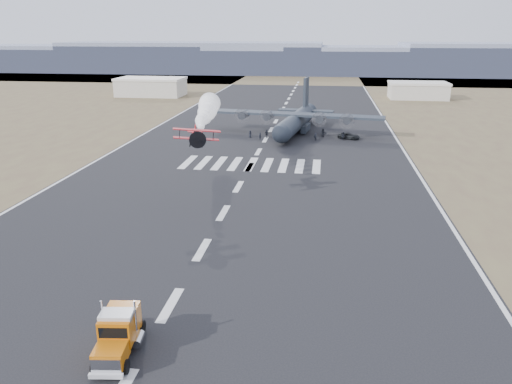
% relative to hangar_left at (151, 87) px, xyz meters
% --- Properties ---
extents(ground, '(500.00, 500.00, 0.00)m').
position_rel_hangar_left_xyz_m(ground, '(52.00, -145.00, -3.41)').
color(ground, black).
rests_on(ground, ground).
extents(scrub_far, '(500.00, 80.00, 0.00)m').
position_rel_hangar_left_xyz_m(scrub_far, '(52.00, 85.00, -3.41)').
color(scrub_far, brown).
rests_on(scrub_far, ground).
extents(runway_markings, '(60.00, 260.00, 0.01)m').
position_rel_hangar_left_xyz_m(runway_markings, '(52.00, -85.00, -3.40)').
color(runway_markings, silver).
rests_on(runway_markings, ground).
extents(ridge_seg_b, '(150.00, 50.00, 15.00)m').
position_rel_hangar_left_xyz_m(ridge_seg_b, '(-78.00, 115.00, 4.09)').
color(ridge_seg_b, slate).
rests_on(ridge_seg_b, ground).
extents(ridge_seg_c, '(150.00, 50.00, 17.00)m').
position_rel_hangar_left_xyz_m(ridge_seg_c, '(-13.00, 115.00, 5.09)').
color(ridge_seg_c, slate).
rests_on(ridge_seg_c, ground).
extents(ridge_seg_d, '(150.00, 50.00, 13.00)m').
position_rel_hangar_left_xyz_m(ridge_seg_d, '(52.00, 115.00, 3.09)').
color(ridge_seg_d, slate).
rests_on(ridge_seg_d, ground).
extents(ridge_seg_e, '(150.00, 50.00, 15.00)m').
position_rel_hangar_left_xyz_m(ridge_seg_e, '(117.00, 115.00, 4.09)').
color(ridge_seg_e, slate).
rests_on(ridge_seg_e, ground).
extents(hangar_left, '(24.50, 14.50, 6.70)m').
position_rel_hangar_left_xyz_m(hangar_left, '(0.00, 0.00, 0.00)').
color(hangar_left, '#B2AB9E').
rests_on(hangar_left, ground).
extents(hangar_right, '(20.50, 12.50, 5.90)m').
position_rel_hangar_left_xyz_m(hangar_right, '(98.00, 5.00, -0.40)').
color(hangar_right, '#B2AB9E').
rests_on(hangar_right, ground).
extents(semi_truck, '(3.32, 7.90, 3.49)m').
position_rel_hangar_left_xyz_m(semi_truck, '(50.24, -152.17, -1.69)').
color(semi_truck, black).
rests_on(semi_truck, ground).
extents(aerobatic_biplane, '(6.52, 5.91, 2.73)m').
position_rel_hangar_left_xyz_m(aerobatic_biplane, '(47.68, -117.50, 6.42)').
color(aerobatic_biplane, '#AC0B2E').
extents(smoke_trail, '(6.36, 27.07, 4.06)m').
position_rel_hangar_left_xyz_m(smoke_trail, '(44.07, -95.02, 6.61)').
color(smoke_trail, white).
extents(transport_aircraft, '(41.71, 34.21, 12.04)m').
position_rel_hangar_left_xyz_m(transport_aircraft, '(58.38, -63.55, -0.30)').
color(transport_aircraft, black).
rests_on(transport_aircraft, ground).
extents(support_vehicle, '(5.49, 3.91, 1.39)m').
position_rel_hangar_left_xyz_m(support_vehicle, '(70.70, -69.72, -2.71)').
color(support_vehicle, black).
rests_on(support_vehicle, ground).
extents(crew_a, '(0.77, 0.78, 1.65)m').
position_rel_hangar_left_xyz_m(crew_a, '(63.17, -72.02, -2.58)').
color(crew_a, black).
rests_on(crew_a, ground).
extents(crew_b, '(0.91, 0.66, 1.69)m').
position_rel_hangar_left_xyz_m(crew_b, '(54.30, -67.31, -2.56)').
color(crew_b, black).
rests_on(crew_b, ground).
extents(crew_c, '(1.14, 0.77, 1.61)m').
position_rel_hangar_left_xyz_m(crew_c, '(63.25, -72.44, -2.60)').
color(crew_c, black).
rests_on(crew_c, ground).
extents(crew_d, '(1.22, 1.00, 1.86)m').
position_rel_hangar_left_xyz_m(crew_d, '(52.06, -70.95, -2.48)').
color(crew_d, black).
rests_on(crew_d, ground).
extents(crew_e, '(0.91, 0.73, 1.61)m').
position_rel_hangar_left_xyz_m(crew_e, '(48.26, -71.15, -2.60)').
color(crew_e, black).
rests_on(crew_e, ground).
extents(crew_f, '(1.47, 1.60, 1.77)m').
position_rel_hangar_left_xyz_m(crew_f, '(64.90, -67.66, -2.52)').
color(crew_f, black).
rests_on(crew_f, ground).
extents(crew_g, '(0.73, 0.74, 1.57)m').
position_rel_hangar_left_xyz_m(crew_g, '(50.78, -72.96, -2.62)').
color(crew_g, black).
rests_on(crew_g, ground).
extents(crew_h, '(0.78, 1.01, 1.84)m').
position_rel_hangar_left_xyz_m(crew_h, '(69.45, -71.01, -2.49)').
color(crew_h, black).
rests_on(crew_h, ground).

